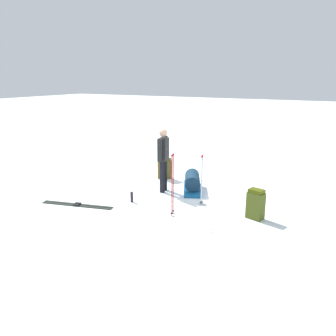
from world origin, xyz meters
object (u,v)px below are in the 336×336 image
object	(u,v)px
ski_poles_planted_near	(202,177)
thermos_bottle	(132,197)
backpack_large_dark	(256,204)
ski_poles_planted_far	(173,182)
backpack_bright	(165,169)
skier_standing	(163,157)
ski_pair_near	(77,205)
gear_sled	(192,182)

from	to	relation	value
ski_poles_planted_near	thermos_bottle	distance (m)	1.79
backpack_large_dark	ski_poles_planted_near	xyz separation A→B (m)	(-0.21, -1.37, 0.36)
ski_poles_planted_far	backpack_bright	bearing A→B (deg)	-146.96
skier_standing	backpack_bright	world-z (taller)	skier_standing
ski_pair_near	backpack_bright	bearing A→B (deg)	166.03
skier_standing	ski_poles_planted_far	size ratio (longest dim) A/B	1.22
ski_poles_planted_near	ski_poles_planted_far	bearing A→B (deg)	-19.13
backpack_large_dark	ski_poles_planted_far	size ratio (longest dim) A/B	0.48
skier_standing	backpack_large_dark	bearing A→B (deg)	76.34
ski_poles_planted_near	thermos_bottle	world-z (taller)	ski_poles_planted_near
skier_standing	ski_poles_planted_near	xyz separation A→B (m)	(0.44, 1.30, -0.27)
ski_poles_planted_far	gear_sled	xyz separation A→B (m)	(-1.78, -0.35, -0.55)
thermos_bottle	backpack_large_dark	bearing A→B (deg)	98.97
backpack_bright	ski_poles_planted_far	xyz separation A→B (m)	(2.36, 1.54, 0.46)
ski_poles_planted_near	ski_poles_planted_far	world-z (taller)	ski_poles_planted_far
ski_pair_near	backpack_large_dark	size ratio (longest dim) A/B	2.69
ski_pair_near	ski_poles_planted_near	distance (m)	3.06
ski_pair_near	gear_sled	world-z (taller)	gear_sled
skier_standing	gear_sled	size ratio (longest dim) A/B	1.23
backpack_bright	gear_sled	world-z (taller)	backpack_bright
skier_standing	backpack_large_dark	distance (m)	2.82
backpack_bright	thermos_bottle	bearing A→B (deg)	7.44
ski_poles_planted_near	skier_standing	bearing A→B (deg)	-108.80
skier_standing	backpack_bright	xyz separation A→B (m)	(-1.03, -0.54, -0.64)
skier_standing	ski_poles_planted_near	distance (m)	1.40
ski_pair_near	ski_poles_planted_far	size ratio (longest dim) A/B	1.29
backpack_large_dark	backpack_bright	distance (m)	3.62
backpack_bright	ski_poles_planted_far	distance (m)	2.85
skier_standing	backpack_bright	distance (m)	1.33
gear_sled	backpack_large_dark	bearing A→B (deg)	61.56
gear_sled	thermos_bottle	size ratio (longest dim) A/B	5.33
backpack_bright	ski_poles_planted_near	distance (m)	2.39
ski_pair_near	ski_poles_planted_far	world-z (taller)	ski_poles_planted_far
backpack_bright	gear_sled	size ratio (longest dim) A/B	0.46
skier_standing	ski_pair_near	bearing A→B (deg)	-33.39
backpack_bright	gear_sled	distance (m)	1.33
backpack_bright	ski_poles_planted_near	world-z (taller)	ski_poles_planted_near
ski_poles_planted_near	gear_sled	distance (m)	1.19
ski_pair_near	backpack_large_dark	bearing A→B (deg)	108.15
gear_sled	ski_poles_planted_near	bearing A→B (deg)	36.33
ski_poles_planted_far	ski_poles_planted_near	bearing A→B (deg)	160.87
backpack_large_dark	backpack_bright	size ratio (longest dim) A/B	1.04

